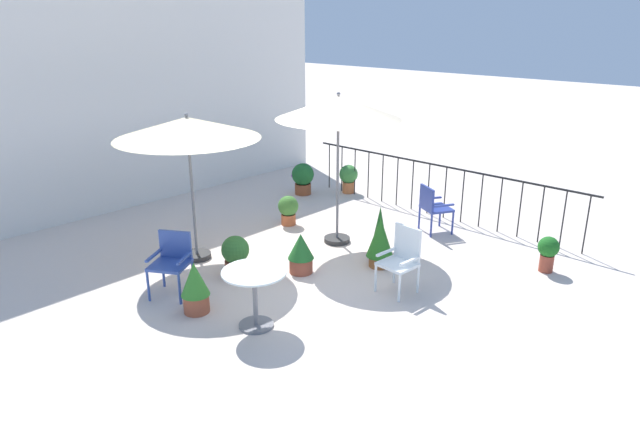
{
  "coord_description": "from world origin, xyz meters",
  "views": [
    {
      "loc": [
        -5.6,
        -5.45,
        3.64
      ],
      "look_at": [
        0.0,
        -0.21,
        0.98
      ],
      "focal_mm": 31.71,
      "sensor_mm": 36.0,
      "label": 1
    }
  ],
  "objects_px": {
    "potted_plant_1": "(380,230)",
    "potted_plant_3": "(349,177)",
    "potted_plant_7": "(236,255)",
    "cafe_table_0": "(255,288)",
    "potted_plant_5": "(301,252)",
    "potted_plant_6": "(288,209)",
    "patio_umbrella_1": "(187,129)",
    "patio_chair_0": "(433,205)",
    "potted_plant_8": "(303,177)",
    "potted_plant_4": "(380,241)",
    "patio_chair_1": "(172,259)",
    "patio_umbrella_0": "(338,109)",
    "patio_chair_2": "(402,256)",
    "potted_plant_2": "(195,287)",
    "potted_plant_0": "(548,251)"
  },
  "relations": [
    {
      "from": "patio_chair_1",
      "to": "potted_plant_3",
      "type": "xyz_separation_m",
      "value": [
        5.3,
        1.32,
        -0.16
      ]
    },
    {
      "from": "potted_plant_3",
      "to": "potted_plant_5",
      "type": "distance_m",
      "value": 4.21
    },
    {
      "from": "potted_plant_3",
      "to": "potted_plant_8",
      "type": "height_order",
      "value": "potted_plant_8"
    },
    {
      "from": "potted_plant_7",
      "to": "potted_plant_1",
      "type": "bearing_deg",
      "value": -27.95
    },
    {
      "from": "potted_plant_1",
      "to": "potted_plant_4",
      "type": "distance_m",
      "value": 0.42
    },
    {
      "from": "potted_plant_2",
      "to": "potted_plant_5",
      "type": "distance_m",
      "value": 1.8
    },
    {
      "from": "patio_umbrella_1",
      "to": "potted_plant_6",
      "type": "xyz_separation_m",
      "value": [
        2.08,
        0.05,
        -1.77
      ]
    },
    {
      "from": "patio_umbrella_1",
      "to": "potted_plant_5",
      "type": "xyz_separation_m",
      "value": [
        0.75,
        -1.6,
        -1.75
      ]
    },
    {
      "from": "patio_umbrella_0",
      "to": "potted_plant_0",
      "type": "distance_m",
      "value": 3.87
    },
    {
      "from": "potted_plant_8",
      "to": "potted_plant_6",
      "type": "bearing_deg",
      "value": -143.22
    },
    {
      "from": "patio_umbrella_1",
      "to": "cafe_table_0",
      "type": "bearing_deg",
      "value": -107.97
    },
    {
      "from": "patio_chair_0",
      "to": "potted_plant_4",
      "type": "bearing_deg",
      "value": -173.11
    },
    {
      "from": "patio_chair_2",
      "to": "potted_plant_5",
      "type": "bearing_deg",
      "value": 110.52
    },
    {
      "from": "potted_plant_3",
      "to": "patio_umbrella_0",
      "type": "bearing_deg",
      "value": -143.48
    },
    {
      "from": "patio_chair_1",
      "to": "potted_plant_8",
      "type": "distance_m",
      "value": 4.96
    },
    {
      "from": "potted_plant_5",
      "to": "patio_chair_1",
      "type": "bearing_deg",
      "value": 153.89
    },
    {
      "from": "patio_chair_2",
      "to": "potted_plant_2",
      "type": "bearing_deg",
      "value": 145.87
    },
    {
      "from": "patio_chair_0",
      "to": "potted_plant_3",
      "type": "relative_size",
      "value": 1.37
    },
    {
      "from": "potted_plant_5",
      "to": "potted_plant_6",
      "type": "xyz_separation_m",
      "value": [
        1.32,
        1.64,
        -0.02
      ]
    },
    {
      "from": "potted_plant_1",
      "to": "potted_plant_5",
      "type": "height_order",
      "value": "potted_plant_1"
    },
    {
      "from": "potted_plant_2",
      "to": "potted_plant_4",
      "type": "distance_m",
      "value": 2.91
    },
    {
      "from": "patio_chair_0",
      "to": "potted_plant_2",
      "type": "distance_m",
      "value": 4.64
    },
    {
      "from": "patio_chair_1",
      "to": "potted_plant_2",
      "type": "bearing_deg",
      "value": -99.36
    },
    {
      "from": "patio_umbrella_1",
      "to": "potted_plant_4",
      "type": "xyz_separation_m",
      "value": [
        1.74,
        -2.33,
        -1.65
      ]
    },
    {
      "from": "potted_plant_3",
      "to": "potted_plant_6",
      "type": "bearing_deg",
      "value": -167.8
    },
    {
      "from": "patio_umbrella_0",
      "to": "potted_plant_3",
      "type": "bearing_deg",
      "value": 36.52
    },
    {
      "from": "patio_chair_1",
      "to": "potted_plant_1",
      "type": "distance_m",
      "value": 3.26
    },
    {
      "from": "patio_umbrella_1",
      "to": "potted_plant_0",
      "type": "height_order",
      "value": "patio_umbrella_1"
    },
    {
      "from": "patio_chair_2",
      "to": "potted_plant_7",
      "type": "height_order",
      "value": "patio_chair_2"
    },
    {
      "from": "potted_plant_8",
      "to": "potted_plant_1",
      "type": "bearing_deg",
      "value": -115.42
    },
    {
      "from": "potted_plant_7",
      "to": "cafe_table_0",
      "type": "bearing_deg",
      "value": -119.81
    },
    {
      "from": "potted_plant_4",
      "to": "potted_plant_8",
      "type": "distance_m",
      "value": 4.0
    },
    {
      "from": "potted_plant_4",
      "to": "patio_chair_0",
      "type": "bearing_deg",
      "value": 6.89
    },
    {
      "from": "potted_plant_3",
      "to": "patio_chair_1",
      "type": "bearing_deg",
      "value": -166.02
    },
    {
      "from": "potted_plant_2",
      "to": "patio_chair_0",
      "type": "bearing_deg",
      "value": -8.04
    },
    {
      "from": "patio_umbrella_0",
      "to": "patio_umbrella_1",
      "type": "relative_size",
      "value": 1.09
    },
    {
      "from": "potted_plant_5",
      "to": "potted_plant_8",
      "type": "distance_m",
      "value": 4.01
    },
    {
      "from": "potted_plant_4",
      "to": "potted_plant_5",
      "type": "xyz_separation_m",
      "value": [
        -0.98,
        0.73,
        -0.1
      ]
    },
    {
      "from": "patio_chair_2",
      "to": "potted_plant_4",
      "type": "relative_size",
      "value": 1.17
    },
    {
      "from": "cafe_table_0",
      "to": "potted_plant_1",
      "type": "bearing_deg",
      "value": 4.82
    },
    {
      "from": "potted_plant_2",
      "to": "potted_plant_0",
      "type": "bearing_deg",
      "value": -32.98
    },
    {
      "from": "potted_plant_1",
      "to": "potted_plant_3",
      "type": "height_order",
      "value": "potted_plant_1"
    },
    {
      "from": "potted_plant_3",
      "to": "potted_plant_7",
      "type": "relative_size",
      "value": 1.0
    },
    {
      "from": "patio_chair_1",
      "to": "potted_plant_6",
      "type": "relative_size",
      "value": 1.58
    },
    {
      "from": "patio_umbrella_1",
      "to": "patio_chair_2",
      "type": "relative_size",
      "value": 2.5
    },
    {
      "from": "patio_umbrella_1",
      "to": "patio_chair_2",
      "type": "height_order",
      "value": "patio_umbrella_1"
    },
    {
      "from": "patio_umbrella_1",
      "to": "patio_chair_0",
      "type": "bearing_deg",
      "value": -30.67
    },
    {
      "from": "potted_plant_5",
      "to": "potted_plant_7",
      "type": "height_order",
      "value": "potted_plant_7"
    },
    {
      "from": "potted_plant_5",
      "to": "potted_plant_7",
      "type": "relative_size",
      "value": 0.99
    },
    {
      "from": "potted_plant_2",
      "to": "potted_plant_8",
      "type": "distance_m",
      "value": 5.37
    }
  ]
}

